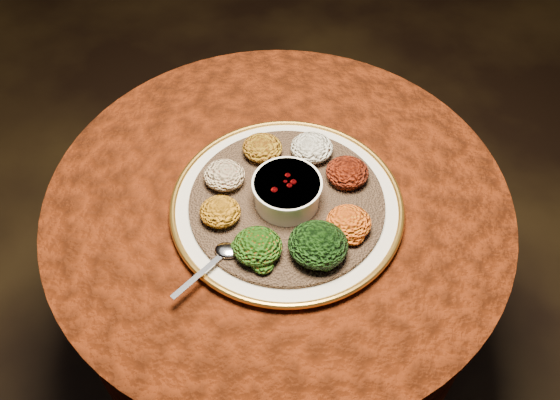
# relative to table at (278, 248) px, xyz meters

# --- Properties ---
(table) EXTENTS (0.96, 0.96, 0.73)m
(table) POSITION_rel_table_xyz_m (0.00, 0.00, 0.00)
(table) COLOR black
(table) RESTS_ON ground
(platter) EXTENTS (0.54, 0.54, 0.02)m
(platter) POSITION_rel_table_xyz_m (0.02, -0.02, 0.19)
(platter) COLOR beige
(platter) RESTS_ON table
(injera) EXTENTS (0.46, 0.46, 0.01)m
(injera) POSITION_rel_table_xyz_m (0.02, -0.02, 0.20)
(injera) COLOR brown
(injera) RESTS_ON platter
(stew_bowl) EXTENTS (0.14, 0.14, 0.06)m
(stew_bowl) POSITION_rel_table_xyz_m (0.02, -0.02, 0.24)
(stew_bowl) COLOR white
(stew_bowl) RESTS_ON injera
(spoon) EXTENTS (0.10, 0.14, 0.01)m
(spoon) POSITION_rel_table_xyz_m (-0.07, -0.17, 0.21)
(spoon) COLOR silver
(spoon) RESTS_ON injera
(portion_ayib) EXTENTS (0.09, 0.08, 0.04)m
(portion_ayib) POSITION_rel_table_xyz_m (0.05, 0.11, 0.23)
(portion_ayib) COLOR white
(portion_ayib) RESTS_ON injera
(portion_kitfo) EXTENTS (0.09, 0.08, 0.04)m
(portion_kitfo) POSITION_rel_table_xyz_m (0.13, 0.05, 0.23)
(portion_kitfo) COLOR black
(portion_kitfo) RESTS_ON injera
(portion_tikil) EXTENTS (0.09, 0.08, 0.04)m
(portion_tikil) POSITION_rel_table_xyz_m (0.15, -0.07, 0.23)
(portion_tikil) COLOR #C58E10
(portion_tikil) RESTS_ON injera
(portion_gomen) EXTENTS (0.11, 0.11, 0.05)m
(portion_gomen) POSITION_rel_table_xyz_m (0.10, -0.13, 0.23)
(portion_gomen) COLOR black
(portion_gomen) RESTS_ON injera
(portion_mixveg) EXTENTS (0.09, 0.09, 0.04)m
(portion_mixveg) POSITION_rel_table_xyz_m (-0.01, -0.15, 0.23)
(portion_mixveg) COLOR #9F270A
(portion_mixveg) RESTS_ON injera
(portion_kik) EXTENTS (0.08, 0.08, 0.04)m
(portion_kik) POSITION_rel_table_xyz_m (-0.10, -0.09, 0.23)
(portion_kik) COLOR #C07211
(portion_kik) RESTS_ON injera
(portion_timatim) EXTENTS (0.08, 0.08, 0.04)m
(portion_timatim) POSITION_rel_table_xyz_m (-0.11, 0.00, 0.23)
(portion_timatim) COLOR #730806
(portion_timatim) RESTS_ON injera
(portion_shiro) EXTENTS (0.08, 0.08, 0.04)m
(portion_shiro) POSITION_rel_table_xyz_m (-0.05, 0.09, 0.23)
(portion_shiro) COLOR #A07013
(portion_shiro) RESTS_ON injera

